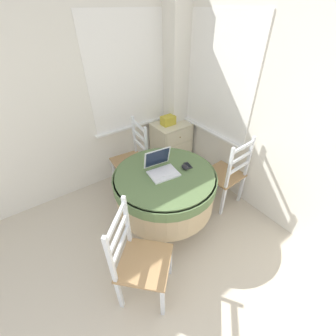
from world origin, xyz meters
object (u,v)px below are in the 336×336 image
(cell_phone, at_px, (188,165))
(computer_mouse, at_px, (185,167))
(storage_box, at_px, (168,120))
(dining_chair_camera_near, at_px, (139,260))
(dining_chair_near_right_window, at_px, (227,175))
(round_dining_table, at_px, (165,187))
(laptop, at_px, (161,168))
(corner_cabinet, at_px, (171,144))
(dining_chair_near_back_window, at_px, (132,159))

(cell_phone, bearing_deg, computer_mouse, -158.58)
(cell_phone, distance_m, storage_box, 1.11)
(cell_phone, relative_size, dining_chair_camera_near, 0.13)
(dining_chair_near_right_window, bearing_deg, computer_mouse, 169.98)
(dining_chair_near_right_window, height_order, storage_box, dining_chair_near_right_window)
(round_dining_table, xyz_separation_m, dining_chair_camera_near, (-0.66, -0.54, -0.10))
(dining_chair_near_right_window, bearing_deg, cell_phone, 166.21)
(laptop, height_order, storage_box, laptop)
(dining_chair_camera_near, bearing_deg, dining_chair_near_right_window, 13.97)
(computer_mouse, distance_m, corner_cabinet, 1.27)
(cell_phone, height_order, corner_cabinet, cell_phone)
(dining_chair_near_right_window, bearing_deg, corner_cabinet, 91.59)
(round_dining_table, xyz_separation_m, cell_phone, (0.29, -0.03, 0.20))
(dining_chair_near_right_window, distance_m, storage_box, 1.20)
(dining_chair_near_back_window, bearing_deg, dining_chair_near_right_window, -51.37)
(cell_phone, distance_m, corner_cabinet, 1.21)
(round_dining_table, relative_size, storage_box, 5.59)
(cell_phone, relative_size, storage_box, 0.65)
(dining_chair_near_right_window, relative_size, dining_chair_camera_near, 1.00)
(corner_cabinet, xyz_separation_m, storage_box, (-0.06, -0.00, 0.44))
(dining_chair_near_back_window, bearing_deg, round_dining_table, -92.26)
(round_dining_table, height_order, dining_chair_near_right_window, dining_chair_near_right_window)
(laptop, height_order, dining_chair_near_back_window, dining_chair_near_back_window)
(dining_chair_camera_near, relative_size, corner_cabinet, 1.35)
(dining_chair_near_right_window, bearing_deg, round_dining_table, 168.64)
(cell_phone, xyz_separation_m, dining_chair_camera_near, (-0.95, -0.51, -0.30))
(round_dining_table, bearing_deg, dining_chair_near_right_window, -11.36)
(dining_chair_near_back_window, relative_size, corner_cabinet, 1.35)
(corner_cabinet, bearing_deg, computer_mouse, -119.31)
(round_dining_table, relative_size, corner_cabinet, 1.50)
(dining_chair_near_back_window, height_order, dining_chair_near_right_window, same)
(cell_phone, bearing_deg, storage_box, 65.73)
(dining_chair_camera_near, distance_m, corner_cabinet, 2.12)
(round_dining_table, relative_size, cell_phone, 8.65)
(round_dining_table, xyz_separation_m, storage_box, (0.75, 0.98, 0.25))
(round_dining_table, xyz_separation_m, dining_chair_near_back_window, (0.03, 0.85, -0.10))
(computer_mouse, distance_m, dining_chair_near_right_window, 0.70)
(laptop, height_order, corner_cabinet, laptop)
(computer_mouse, relative_size, dining_chair_near_right_window, 0.10)
(corner_cabinet, relative_size, storage_box, 3.73)
(dining_chair_near_back_window, distance_m, dining_chair_camera_near, 1.55)
(dining_chair_camera_near, height_order, storage_box, dining_chair_camera_near)
(round_dining_table, distance_m, dining_chair_near_right_window, 0.87)
(computer_mouse, height_order, storage_box, storage_box)
(computer_mouse, distance_m, dining_chair_near_back_window, 0.98)
(round_dining_table, distance_m, dining_chair_camera_near, 0.86)
(dining_chair_near_back_window, bearing_deg, cell_phone, -73.52)
(dining_chair_near_right_window, height_order, corner_cabinet, dining_chair_near_right_window)
(computer_mouse, height_order, dining_chair_near_back_window, dining_chair_near_back_window)
(dining_chair_camera_near, xyz_separation_m, storage_box, (1.41, 1.52, 0.35))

